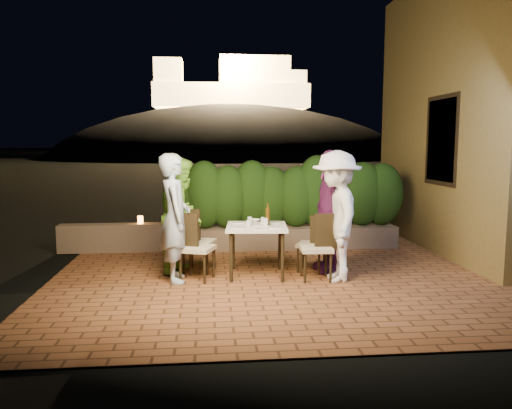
{
  "coord_description": "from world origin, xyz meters",
  "views": [
    {
      "loc": [
        -1.23,
        -6.8,
        1.96
      ],
      "look_at": [
        -0.52,
        0.5,
        1.05
      ],
      "focal_mm": 35.0,
      "sensor_mm": 36.0,
      "label": 1
    }
  ],
  "objects": [
    {
      "name": "window_pane",
      "position": [
        2.82,
        1.5,
        2.0
      ],
      "size": [
        0.08,
        1.0,
        1.4
      ],
      "primitive_type": "cube",
      "color": "black",
      "rests_on": "building_wall"
    },
    {
      "name": "glass_ne",
      "position": [
        -0.39,
        0.32,
        0.81
      ],
      "size": [
        0.07,
        0.07,
        0.12
      ],
      "primitive_type": "cylinder",
      "color": "silver",
      "rests_on": "dining_table"
    },
    {
      "name": "window_frame",
      "position": [
        2.81,
        1.5,
        2.0
      ],
      "size": [
        0.06,
        1.15,
        1.55
      ],
      "primitive_type": "cube",
      "color": "black",
      "rests_on": "building_wall"
    },
    {
      "name": "parapet",
      "position": [
        -2.8,
        2.3,
        0.25
      ],
      "size": [
        2.2,
        0.3,
        0.5
      ],
      "primitive_type": "cube",
      "color": "brown",
      "rests_on": "ground"
    },
    {
      "name": "glass_sw",
      "position": [
        -0.6,
        0.56,
        0.8
      ],
      "size": [
        0.06,
        0.06,
        0.11
      ],
      "primitive_type": "cylinder",
      "color": "silver",
      "rests_on": "dining_table"
    },
    {
      "name": "plate_centre",
      "position": [
        -0.52,
        0.41,
        0.76
      ],
      "size": [
        0.22,
        0.22,
        0.01
      ],
      "primitive_type": "cylinder",
      "color": "white",
      "rests_on": "dining_table"
    },
    {
      "name": "hill",
      "position": [
        2.0,
        60.0,
        -4.0
      ],
      "size": [
        52.0,
        40.0,
        22.0
      ],
      "primitive_type": "ellipsoid",
      "color": "black",
      "rests_on": "ground"
    },
    {
      "name": "ground",
      "position": [
        0.0,
        0.0,
        -0.02
      ],
      "size": [
        400.0,
        400.0,
        0.0
      ],
      "primitive_type": "plane",
      "color": "black",
      "rests_on": "ground"
    },
    {
      "name": "hedge",
      "position": [
        0.2,
        2.3,
        0.95
      ],
      "size": [
        4.0,
        0.7,
        1.1
      ],
      "primitive_type": null,
      "color": "#1B3A0F",
      "rests_on": "planter"
    },
    {
      "name": "diner_purple",
      "position": [
        0.61,
        0.55,
        0.93
      ],
      "size": [
        0.51,
        1.11,
        1.86
      ],
      "primitive_type": "imported",
      "rotation": [
        0.0,
        0.0,
        -1.52
      ],
      "color": "#65215E",
      "rests_on": "ground"
    },
    {
      "name": "building_wall",
      "position": [
        3.6,
        2.0,
        2.5
      ],
      "size": [
        1.6,
        5.0,
        5.0
      ],
      "primitive_type": "cube",
      "color": "olive",
      "rests_on": "ground"
    },
    {
      "name": "terrace_floor",
      "position": [
        0.0,
        0.5,
        -0.07
      ],
      "size": [
        7.0,
        6.0,
        0.15
      ],
      "primitive_type": "cube",
      "color": "brown",
      "rests_on": "ground"
    },
    {
      "name": "chair_left_back",
      "position": [
        -1.37,
        0.71,
        0.48
      ],
      "size": [
        0.56,
        0.56,
        0.96
      ],
      "primitive_type": null,
      "rotation": [
        0.0,
        0.0,
        -0.31
      ],
      "color": "black",
      "rests_on": "ground"
    },
    {
      "name": "planter",
      "position": [
        0.2,
        2.3,
        0.2
      ],
      "size": [
        4.2,
        0.55,
        0.4
      ],
      "primitive_type": "cube",
      "color": "brown",
      "rests_on": "ground"
    },
    {
      "name": "plate_ne",
      "position": [
        -0.29,
        0.19,
        0.76
      ],
      "size": [
        0.24,
        0.24,
        0.01
      ],
      "primitive_type": "cylinder",
      "color": "white",
      "rests_on": "dining_table"
    },
    {
      "name": "diner_green",
      "position": [
        -1.61,
        0.77,
        0.87
      ],
      "size": [
        0.84,
        0.98,
        1.74
      ],
      "primitive_type": "imported",
      "rotation": [
        0.0,
        0.0,
        1.32
      ],
      "color": "#8BDC44",
      "rests_on": "ground"
    },
    {
      "name": "plate_nw",
      "position": [
        -0.78,
        0.21,
        0.76
      ],
      "size": [
        0.21,
        0.21,
        0.01
      ],
      "primitive_type": "cylinder",
      "color": "white",
      "rests_on": "dining_table"
    },
    {
      "name": "diner_white",
      "position": [
        0.58,
        0.04,
        0.93
      ],
      "size": [
        0.76,
        1.24,
        1.85
      ],
      "primitive_type": "imported",
      "rotation": [
        0.0,
        0.0,
        -1.64
      ],
      "color": "white",
      "rests_on": "ground"
    },
    {
      "name": "chair_right_front",
      "position": [
        0.31,
        0.09,
        0.48
      ],
      "size": [
        0.47,
        0.47,
        0.96
      ],
      "primitive_type": null,
      "rotation": [
        0.0,
        0.0,
        3.09
      ],
      "color": "black",
      "rests_on": "ground"
    },
    {
      "name": "plate_front",
      "position": [
        -0.48,
        0.07,
        0.76
      ],
      "size": [
        0.21,
        0.21,
        0.01
      ],
      "primitive_type": "cylinder",
      "color": "white",
      "rests_on": "dining_table"
    },
    {
      "name": "plate_sw",
      "position": [
        -0.77,
        0.68,
        0.76
      ],
      "size": [
        0.24,
        0.24,
        0.01
      ],
      "primitive_type": "cylinder",
      "color": "white",
      "rests_on": "dining_table"
    },
    {
      "name": "diner_blue",
      "position": [
        -1.69,
        0.23,
        0.91
      ],
      "size": [
        0.51,
        0.71,
        1.82
      ],
      "primitive_type": "imported",
      "rotation": [
        0.0,
        0.0,
        1.7
      ],
      "color": "#ADC4DE",
      "rests_on": "ground"
    },
    {
      "name": "plate_se",
      "position": [
        -0.22,
        0.62,
        0.76
      ],
      "size": [
        0.19,
        0.19,
        0.01
      ],
      "primitive_type": "cylinder",
      "color": "white",
      "rests_on": "dining_table"
    },
    {
      "name": "parapet_lamp",
      "position": [
        -2.45,
        2.3,
        0.57
      ],
      "size": [
        0.1,
        0.1,
        0.14
      ],
      "primitive_type": "cylinder",
      "color": "orange",
      "rests_on": "parapet"
    },
    {
      "name": "glass_nw",
      "position": [
        -0.64,
        0.28,
        0.8
      ],
      "size": [
        0.06,
        0.06,
        0.1
      ],
      "primitive_type": "cylinder",
      "color": "silver",
      "rests_on": "dining_table"
    },
    {
      "name": "fortress",
      "position": [
        2.0,
        60.0,
        10.5
      ],
      "size": [
        26.0,
        8.0,
        8.0
      ],
      "primitive_type": null,
      "color": "#FFCC7A",
      "rests_on": "hill"
    },
    {
      "name": "dining_table",
      "position": [
        -0.52,
        0.4,
        0.38
      ],
      "size": [
        0.95,
        0.95,
        0.75
      ],
      "primitive_type": null,
      "rotation": [
        0.0,
        0.0,
        -0.09
      ],
      "color": "white",
      "rests_on": "ground"
    },
    {
      "name": "glass_se",
      "position": [
        -0.41,
        0.53,
        0.8
      ],
      "size": [
        0.06,
        0.06,
        0.1
      ],
      "primitive_type": "cylinder",
      "color": "silver",
      "rests_on": "dining_table"
    },
    {
      "name": "chair_left_front",
      "position": [
        -1.39,
        0.25,
        0.48
      ],
      "size": [
        0.58,
        0.58,
        0.96
      ],
      "primitive_type": null,
      "rotation": [
        0.0,
        0.0,
        -0.37
      ],
      "color": "black",
      "rests_on": "ground"
    },
    {
      "name": "chair_right_back",
      "position": [
        0.34,
        0.57,
        0.43
      ],
      "size": [
        0.54,
        0.54,
        0.87
      ],
      "primitive_type": null,
      "rotation": [
        0.0,
        0.0,
        2.67
      ],
      "color": "black",
      "rests_on": "ground"
    },
    {
      "name": "beer_bottle",
      "position": [
        -0.35,
        0.45,
        0.91
      ],
      "size": [
        0.06,
        0.06,
        0.32
      ],
      "primitive_type": null,
      "color": "#442C0B",
      "rests_on": "dining_table"
    },
    {
      "name": "bowl",
      "position": [
        -0.52,
        0.73,
        0.77
      ],
      "size": [
        0.24,
        0.24,
        0.04
      ],
      "primitive_type": "imported",
      "rotation": [
        0.0,
        0.0,
        -0.48
      ],
      "color": "white",
      "rests_on": "dining_table"
    }
  ]
}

